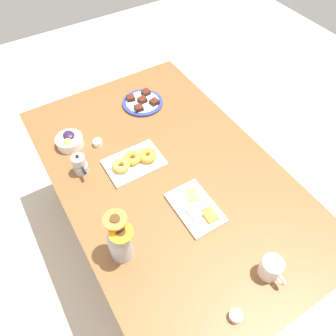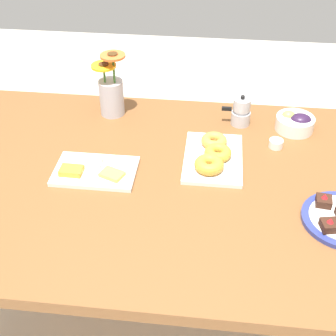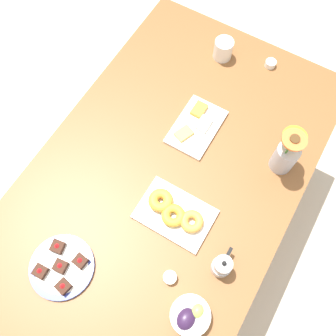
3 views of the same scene
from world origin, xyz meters
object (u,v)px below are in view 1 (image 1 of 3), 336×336
Objects in this scene: coffee_mug at (271,268)px; cheese_platter at (196,208)px; flower_vase at (120,244)px; moka_pot at (80,165)px; dessert_plate at (143,102)px; grape_bowl at (70,141)px; jam_cup_berry at (98,143)px; croissant_platter at (135,161)px; jam_cup_honey at (236,316)px; dining_table at (168,184)px.

cheese_platter is (-0.39, -0.08, -0.04)m from coffee_mug.
moka_pot is (-0.48, 0.02, -0.04)m from flower_vase.
dessert_plate is at bearing 169.40° from cheese_platter.
grape_bowl reaches higher than jam_cup_berry.
croissant_platter is at bearing 38.24° from grape_bowl.
jam_cup_honey is (1.11, 0.20, -0.01)m from grape_bowl.
grape_bowl reaches higher than dessert_plate.
moka_pot is (0.20, -0.02, 0.02)m from grape_bowl.
dining_table is at bearing 179.76° from cheese_platter.
dessert_plate is at bearing 100.61° from grape_bowl.
grape_bowl is 0.59× the size of dessert_plate.
dining_table is 0.20m from croissant_platter.
grape_bowl reaches higher than jam_cup_honey.
coffee_mug reaches higher than jam_cup_berry.
jam_cup_honey and jam_cup_berry have the same top height.
dessert_plate is (-0.51, 0.14, 0.10)m from dining_table.
grape_bowl is at bearing -158.50° from coffee_mug.
jam_cup_berry is at bearing -175.59° from jam_cup_honey.
flower_vase is (0.77, -0.51, 0.07)m from dessert_plate.
jam_cup_berry is at bearing -148.63° from dining_table.
jam_cup_berry is 0.39m from dessert_plate.
flower_vase is 0.48m from moka_pot.
croissant_platter is 0.82m from jam_cup_honey.
coffee_mug reaches higher than grape_bowl.
jam_cup_berry reaches higher than dining_table.
cheese_platter reaches higher than jam_cup_berry.
coffee_mug is 0.42× the size of croissant_platter.
flower_vase is 2.09× the size of moka_pot.
moka_pot is (0.12, -0.14, 0.03)m from jam_cup_berry.
croissant_platter is at bearing -164.00° from cheese_platter.
dining_table is 6.88× the size of dessert_plate.
flower_vase is at bearing -33.71° from croissant_platter.
coffee_mug is at bearing 106.11° from jam_cup_honey.
coffee_mug is 0.87× the size of grape_bowl.
croissant_platter is at bearing -166.20° from coffee_mug.
moka_pot reaches higher than grape_bowl.
cheese_platter is 0.38m from flower_vase.
coffee_mug is 0.51× the size of dessert_plate.
dining_table is 5.71× the size of croissant_platter.
croissant_platter is 0.26m from moka_pot.
jam_cup_honey is 0.94m from moka_pot.
jam_cup_honey is 0.49m from flower_vase.
dessert_plate is at bearing 120.16° from moka_pot.
coffee_mug is at bearing 7.17° from dining_table.
coffee_mug reaches higher than jam_cup_honey.
coffee_mug reaches higher than cheese_platter.
flower_vase reaches higher than dining_table.
moka_pot reaches higher than cheese_platter.
dining_table is 0.42m from jam_cup_berry.
cheese_platter is at bearing 92.76° from flower_vase.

